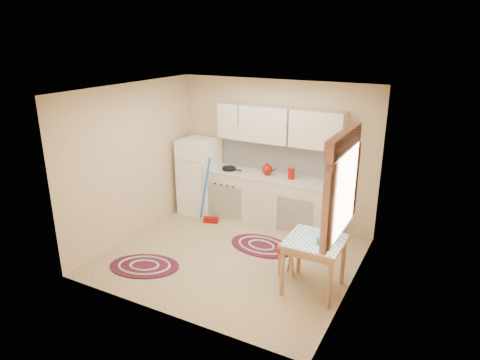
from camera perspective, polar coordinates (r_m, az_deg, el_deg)
name	(u,v)px	position (r m, az deg, el deg)	size (l,w,h in m)	color
room_shell	(248,153)	(6.13, 1.03, 3.68)	(3.64, 3.60, 2.52)	tan
fridge	(199,176)	(7.96, -5.43, 0.48)	(0.65, 0.60, 1.40)	white
broom	(210,191)	(7.49, -4.01, -1.50)	(0.28, 0.12, 1.20)	blue
base_cabinets	(264,201)	(7.49, 3.27, -2.78)	(2.25, 0.60, 0.88)	beige
countertop	(265,176)	(7.34, 3.34, 0.56)	(2.27, 0.62, 0.04)	#B5B1AC
frying_pan	(229,169)	(7.57, -1.49, 1.54)	(0.24, 0.24, 0.05)	black
red_kettle	(267,170)	(7.28, 3.65, 1.40)	(0.20, 0.18, 0.20)	#8B0E05
red_canister	(291,174)	(7.13, 6.84, 0.75)	(0.11, 0.11, 0.16)	#8B0E05
table	(313,265)	(5.75, 9.76, -11.11)	(0.72, 0.72, 0.72)	tan
stool	(287,262)	(6.08, 6.32, -10.77)	(0.33, 0.33, 0.42)	#8B0E05
coffee_pot	(333,229)	(5.57, 12.26, -6.46)	(0.14, 0.12, 0.28)	teal
mug	(320,241)	(5.44, 10.63, -8.05)	(0.09, 0.09, 0.10)	teal
rug_center	(261,246)	(6.90, 2.86, -8.75)	(1.06, 0.71, 0.02)	maroon
rug_left	(144,266)	(6.49, -12.64, -11.12)	(1.03, 0.69, 0.02)	maroon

